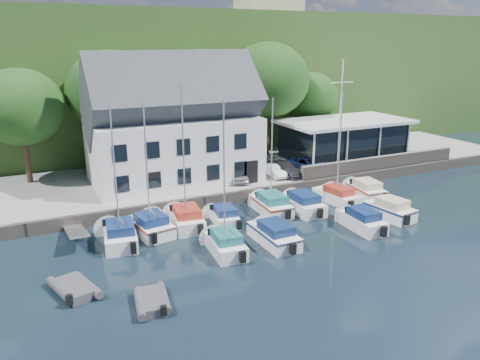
{
  "coord_description": "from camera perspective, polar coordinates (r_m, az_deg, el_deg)",
  "views": [
    {
      "loc": [
        -19.19,
        -21.88,
        12.84
      ],
      "look_at": [
        -4.24,
        9.0,
        2.59
      ],
      "focal_mm": 35.0,
      "sensor_mm": 36.0,
      "label": 1
    }
  ],
  "objects": [
    {
      "name": "gangway",
      "position": [
        33.55,
        -19.35,
        -6.86
      ],
      "size": [
        1.2,
        6.0,
        1.4
      ],
      "primitive_type": null,
      "color": "silver",
      "rests_on": "ground"
    },
    {
      "name": "quay_face",
      "position": [
        40.02,
        4.22,
        -1.37
      ],
      "size": [
        60.0,
        0.3,
        1.0
      ],
      "primitive_type": "cube",
      "color": "#6C6357",
      "rests_on": "ground"
    },
    {
      "name": "tree_3",
      "position": [
        49.79,
        3.37,
        9.74
      ],
      "size": [
        8.61,
        8.61,
        11.77
      ],
      "primitive_type": null,
      "color": "black",
      "rests_on": "quay"
    },
    {
      "name": "car_dgrey",
      "position": [
        42.85,
        5.39,
        1.41
      ],
      "size": [
        2.76,
        4.69,
        1.28
      ],
      "primitive_type": "imported",
      "rotation": [
        0.0,
        0.0,
        0.23
      ],
      "color": "#2D2D32",
      "rests_on": "quay"
    },
    {
      "name": "boat_r1_1",
      "position": [
        31.67,
        -11.27,
        1.28
      ],
      "size": [
        3.14,
        5.91,
        9.26
      ],
      "primitive_type": null,
      "rotation": [
        0.0,
        0.0,
        0.16
      ],
      "color": "white",
      "rests_on": "ground"
    },
    {
      "name": "dinghy_0",
      "position": [
        26.78,
        -19.55,
        -12.18
      ],
      "size": [
        2.68,
        3.54,
        0.73
      ],
      "primitive_type": null,
      "rotation": [
        0.0,
        0.0,
        0.28
      ],
      "color": "#3B3B41",
      "rests_on": "ground"
    },
    {
      "name": "boat_r1_7",
      "position": [
        41.46,
        15.01,
        -0.94
      ],
      "size": [
        2.84,
        6.03,
        1.45
      ],
      "primitive_type": null,
      "rotation": [
        0.0,
        0.0,
        -0.13
      ],
      "color": "white",
      "rests_on": "ground"
    },
    {
      "name": "boat_r2_2",
      "position": [
        30.96,
        4.13,
        -6.4
      ],
      "size": [
        2.07,
        6.23,
        1.49
      ],
      "primitive_type": null,
      "rotation": [
        0.0,
        0.0,
        -0.0
      ],
      "color": "white",
      "rests_on": "ground"
    },
    {
      "name": "flagpole",
      "position": [
        44.69,
        12.08,
        7.62
      ],
      "size": [
        2.46,
        0.2,
        10.24
      ],
      "primitive_type": null,
      "color": "white",
      "rests_on": "quay"
    },
    {
      "name": "boat_r1_0",
      "position": [
        30.51,
        -15.0,
        0.71
      ],
      "size": [
        3.05,
        6.38,
        9.53
      ],
      "primitive_type": null,
      "rotation": [
        0.0,
        0.0,
        -0.14
      ],
      "color": "white",
      "rests_on": "ground"
    },
    {
      "name": "club_pavilion",
      "position": [
        49.42,
        12.51,
        4.82
      ],
      "size": [
        13.2,
        7.2,
        4.1
      ],
      "primitive_type": null,
      "color": "black",
      "rests_on": "quay"
    },
    {
      "name": "car_white",
      "position": [
        42.46,
        4.19,
        1.17
      ],
      "size": [
        1.27,
        3.36,
        1.1
      ],
      "primitive_type": "imported",
      "rotation": [
        0.0,
        0.0,
        -0.03
      ],
      "color": "silver",
      "rests_on": "quay"
    },
    {
      "name": "tree_1",
      "position": [
        44.82,
        -15.21,
        8.01
      ],
      "size": [
        8.14,
        8.14,
        11.13
      ],
      "primitive_type": null,
      "color": "black",
      "rests_on": "quay"
    },
    {
      "name": "boat_r2_3",
      "position": [
        34.3,
        14.56,
        -4.55
      ],
      "size": [
        2.13,
        5.84,
        1.52
      ],
      "primitive_type": null,
      "rotation": [
        0.0,
        0.0,
        -0.04
      ],
      "color": "white",
      "rests_on": "ground"
    },
    {
      "name": "boat_r1_4",
      "position": [
        35.27,
        3.89,
        3.27
      ],
      "size": [
        2.54,
        6.25,
        9.42
      ],
      "primitive_type": null,
      "rotation": [
        0.0,
        0.0,
        -0.06
      ],
      "color": "white",
      "rests_on": "ground"
    },
    {
      "name": "boat_r2_4",
      "position": [
        36.92,
        17.81,
        -3.26
      ],
      "size": [
        2.75,
        5.61,
        1.56
      ],
      "primitive_type": null,
      "rotation": [
        0.0,
        0.0,
        0.14
      ],
      "color": "white",
      "rests_on": "ground"
    },
    {
      "name": "car_blue",
      "position": [
        44.42,
        8.44,
        1.92
      ],
      "size": [
        2.65,
        4.32,
        1.38
      ],
      "primitive_type": "imported",
      "rotation": [
        0.0,
        0.0,
        0.28
      ],
      "color": "#2E4A8D",
      "rests_on": "quay"
    },
    {
      "name": "car_silver",
      "position": [
        40.98,
        -0.39,
        0.79
      ],
      "size": [
        2.4,
        4.05,
        1.29
      ],
      "primitive_type": "imported",
      "rotation": [
        0.0,
        0.0,
        -0.24
      ],
      "color": "#B0B0B5",
      "rests_on": "quay"
    },
    {
      "name": "dinghy_1",
      "position": [
        24.66,
        -10.7,
        -14.15
      ],
      "size": [
        2.16,
        3.14,
        0.68
      ],
      "primitive_type": null,
      "rotation": [
        0.0,
        0.0,
        -0.15
      ],
      "color": "#3B3B41",
      "rests_on": "ground"
    },
    {
      "name": "boat_r2_1",
      "position": [
        28.32,
        -1.93,
        -0.56
      ],
      "size": [
        2.5,
        5.76,
        8.95
      ],
      "primitive_type": null,
      "rotation": [
        0.0,
        0.0,
        -0.09
      ],
      "color": "white",
      "rests_on": "ground"
    },
    {
      "name": "field_patch",
      "position": [
        95.88,
        -9.85,
        18.39
      ],
      "size": [
        50.0,
        30.0,
        0.3
      ],
      "primitive_type": "cube",
      "color": "#556130",
      "rests_on": "hillside"
    },
    {
      "name": "tree_0",
      "position": [
        43.65,
        -24.93,
        5.91
      ],
      "size": [
        7.13,
        7.13,
        9.74
      ],
      "primitive_type": null,
      "color": "black",
      "rests_on": "quay"
    },
    {
      "name": "tree_2",
      "position": [
        47.66,
        -4.74,
        8.99
      ],
      "size": [
        8.11,
        8.11,
        11.08
      ],
      "primitive_type": null,
      "color": "black",
      "rests_on": "quay"
    },
    {
      "name": "tree_4",
      "position": [
        54.25,
        8.5,
        8.44
      ],
      "size": [
        6.25,
        6.25,
        8.55
      ],
      "primitive_type": null,
      "color": "black",
      "rests_on": "quay"
    },
    {
      "name": "boat_r1_2",
      "position": [
        32.51,
        -6.87,
        2.1
      ],
      "size": [
        2.84,
        6.16,
        9.5
      ],
      "primitive_type": null,
      "rotation": [
        0.0,
        0.0,
        -0.12
      ],
      "color": "white",
      "rests_on": "ground"
    },
    {
      "name": "quay",
      "position": [
        45.51,
        0.14,
        0.91
      ],
      "size": [
        60.0,
        13.0,
        1.0
      ],
      "primitive_type": "cube",
      "color": "gray",
      "rests_on": "ground"
    },
    {
      "name": "seawall",
      "position": [
        46.98,
        16.8,
        2.07
      ],
      "size": [
        18.0,
        0.5,
        1.2
      ],
      "primitive_type": "cube",
      "color": "#6C6357",
      "rests_on": "quay"
    },
    {
      "name": "ground",
      "position": [
        31.81,
        14.21,
        -7.71
      ],
      "size": [
        180.0,
        180.0,
        0.0
      ],
      "primitive_type": "plane",
      "color": "black",
      "rests_on": "ground"
    },
    {
      "name": "boat_r1_6",
      "position": [
        38.46,
        12.01,
        3.32
      ],
      "size": [
        2.74,
        6.19,
        8.45
      ],
      "primitive_type": null,
      "rotation": [
        0.0,
        0.0,
        0.14
      ],
      "color": "white",
      "rests_on": "ground"
    },
    {
      "name": "harbor_building",
      "position": [
        40.96,
        -8.12,
        5.94
      ],
      "size": [
        14.4,
        8.2,
        8.7
      ],
      "primitive_type": null,
      "color": "white",
      "rests_on": "quay"
    },
    {
      "name": "boat_r1_5",
      "position": [
        36.88,
        7.58,
        -2.61
      ],
      "size": [
        2.27,
        6.26,
        1.55
      ],
      "primitive_type": null,
      "rotation": [
        0.0,
        0.0,
        -0.02
      ],
      "color": "white",
      "rests_on": "ground"
    },
    {
      "name": "hillside",
      "position": [
        86.18,
        -13.27,
        12.99
      ],
      "size": [
        160.0,
        75.0,
        16.0
      ],
      "primitive_type": "cube",
      "color": "#25491B",
      "rests_on": "ground"
    },
    {
      "name": "boat_r1_3",
      "position": [
        34.19,
        -1.99,
        -4.22
      ],
      "size": [
        2.56,
        5.23,
        1.35
      ],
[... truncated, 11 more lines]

